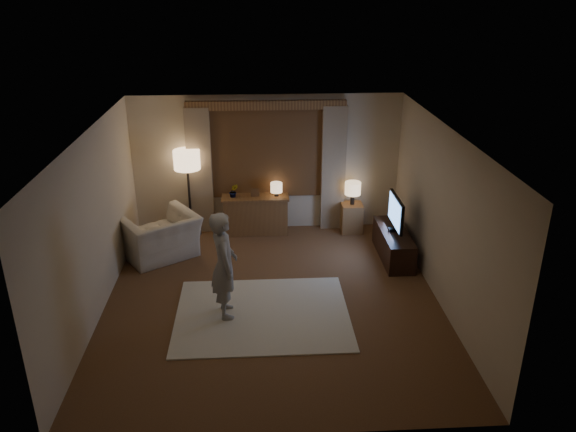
{
  "coord_description": "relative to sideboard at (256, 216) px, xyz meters",
  "views": [
    {
      "loc": [
        -0.2,
        -7.35,
        4.49
      ],
      "look_at": [
        0.27,
        0.6,
        1.13
      ],
      "focal_mm": 35.0,
      "sensor_mm": 36.0,
      "label": 1
    }
  ],
  "objects": [
    {
      "name": "tv_stand",
      "position": [
        2.38,
        -1.19,
        -0.1
      ],
      "size": [
        0.45,
        1.4,
        0.5
      ],
      "primitive_type": "cube",
      "color": "black",
      "rests_on": "floor"
    },
    {
      "name": "picture_frame",
      "position": [
        0.0,
        0.0,
        0.45
      ],
      "size": [
        0.16,
        0.02,
        0.2
      ],
      "primitive_type": "cube",
      "color": "brown",
      "rests_on": "sideboard"
    },
    {
      "name": "side_table",
      "position": [
        1.83,
        -0.05,
        -0.07
      ],
      "size": [
        0.4,
        0.4,
        0.56
      ],
      "primitive_type": "cube",
      "color": "brown",
      "rests_on": "floor"
    },
    {
      "name": "room",
      "position": [
        0.23,
        -2.0,
        0.98
      ],
      "size": [
        5.04,
        5.54,
        2.64
      ],
      "color": "brown",
      "rests_on": "ground"
    },
    {
      "name": "armchair",
      "position": [
        -1.66,
        -0.93,
        0.04
      ],
      "size": [
        1.57,
        1.53,
        0.78
      ],
      "primitive_type": "imported",
      "rotation": [
        0.0,
        0.0,
        -2.56
      ],
      "color": "beige",
      "rests_on": "floor"
    },
    {
      "name": "plant",
      "position": [
        -0.4,
        0.0,
        0.5
      ],
      "size": [
        0.17,
        0.13,
        0.3
      ],
      "primitive_type": "imported",
      "color": "#999999",
      "rests_on": "sideboard"
    },
    {
      "name": "table_lamp_side",
      "position": [
        1.83,
        -0.05,
        0.52
      ],
      "size": [
        0.3,
        0.3,
        0.44
      ],
      "color": "black",
      "rests_on": "side_table"
    },
    {
      "name": "sideboard",
      "position": [
        0.0,
        0.0,
        0.0
      ],
      "size": [
        1.2,
        0.4,
        0.7
      ],
      "primitive_type": "cube",
      "color": "brown",
      "rests_on": "floor"
    },
    {
      "name": "floor_lamp",
      "position": [
        -1.22,
        0.0,
        1.04
      ],
      "size": [
        0.48,
        0.48,
        1.66
      ],
      "color": "black",
      "rests_on": "floor"
    },
    {
      "name": "person",
      "position": [
        -0.45,
        -2.85,
        0.46
      ],
      "size": [
        0.46,
        0.63,
        1.58
      ],
      "primitive_type": "imported",
      "rotation": [
        0.0,
        0.0,
        1.73
      ],
      "color": "#A6A299",
      "rests_on": "rug"
    },
    {
      "name": "tv",
      "position": [
        2.38,
        -1.19,
        0.5
      ],
      "size": [
        0.21,
        0.87,
        0.63
      ],
      "color": "black",
      "rests_on": "tv_stand"
    },
    {
      "name": "rug",
      "position": [
        0.07,
        -2.89,
        -0.34
      ],
      "size": [
        2.5,
        2.0,
        0.02
      ],
      "primitive_type": "cube",
      "color": "beige",
      "rests_on": "floor"
    },
    {
      "name": "table_lamp_sideboard",
      "position": [
        0.4,
        0.0,
        0.55
      ],
      "size": [
        0.22,
        0.22,
        0.3
      ],
      "color": "black",
      "rests_on": "sideboard"
    }
  ]
}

